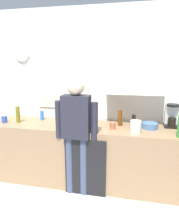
% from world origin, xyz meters
% --- Properties ---
extents(ground_plane, '(8.00, 8.00, 0.00)m').
position_xyz_m(ground_plane, '(0.00, 0.00, 0.00)').
color(ground_plane, silver).
extents(kitchen_counter, '(2.91, 0.64, 0.89)m').
position_xyz_m(kitchen_counter, '(0.00, 0.30, 0.44)').
color(kitchen_counter, '#937251').
rests_on(kitchen_counter, ground_plane).
extents(dishwasher_panel, '(0.56, 0.02, 0.80)m').
position_xyz_m(dishwasher_panel, '(0.12, -0.03, 0.40)').
color(dishwasher_panel, black).
rests_on(dishwasher_panel, ground_plane).
extents(back_wall_assembly, '(4.51, 0.42, 2.60)m').
position_xyz_m(back_wall_assembly, '(0.08, 0.70, 1.36)').
color(back_wall_assembly, white).
rests_on(back_wall_assembly, ground_plane).
extents(coffee_maker, '(0.20, 0.20, 0.33)m').
position_xyz_m(coffee_maker, '(1.26, 0.54, 1.04)').
color(coffee_maker, black).
rests_on(coffee_maker, kitchen_counter).
extents(bottle_dark_sauce, '(0.06, 0.06, 0.18)m').
position_xyz_m(bottle_dark_sauce, '(0.73, 0.39, 0.98)').
color(bottle_dark_sauce, black).
rests_on(bottle_dark_sauce, kitchen_counter).
extents(bottle_red_vinegar, '(0.06, 0.06, 0.22)m').
position_xyz_m(bottle_red_vinegar, '(-0.14, 0.37, 1.00)').
color(bottle_red_vinegar, maroon).
rests_on(bottle_red_vinegar, kitchen_counter).
extents(bottle_olive_oil, '(0.06, 0.06, 0.25)m').
position_xyz_m(bottle_olive_oil, '(-1.00, 0.26, 1.01)').
color(bottle_olive_oil, olive).
rests_on(bottle_olive_oil, kitchen_counter).
extents(bottle_amber_beer, '(0.06, 0.06, 0.23)m').
position_xyz_m(bottle_amber_beer, '(0.54, 0.42, 1.00)').
color(bottle_amber_beer, brown).
rests_on(bottle_amber_beer, kitchen_counter).
extents(cup_white_mug, '(0.08, 0.08, 0.09)m').
position_xyz_m(cup_white_mug, '(-0.05, 0.28, 0.94)').
color(cup_white_mug, white).
rests_on(cup_white_mug, kitchen_counter).
extents(cup_blue_mug, '(0.08, 0.08, 0.10)m').
position_xyz_m(cup_blue_mug, '(-1.20, 0.20, 0.94)').
color(cup_blue_mug, '#3351B2').
rests_on(cup_blue_mug, kitchen_counter).
extents(cup_terracotta_mug, '(0.08, 0.08, 0.09)m').
position_xyz_m(cup_terracotta_mug, '(0.45, 0.24, 0.94)').
color(cup_terracotta_mug, '#B26647').
rests_on(cup_terracotta_mug, kitchen_counter).
extents(mixing_bowl, '(0.22, 0.22, 0.08)m').
position_xyz_m(mixing_bowl, '(0.95, 0.37, 0.93)').
color(mixing_bowl, '#4C72A5').
rests_on(mixing_bowl, kitchen_counter).
extents(dish_soap, '(0.06, 0.06, 0.18)m').
position_xyz_m(dish_soap, '(-0.70, 0.47, 0.97)').
color(dish_soap, blue).
rests_on(dish_soap, kitchen_counter).
extents(storage_canister, '(0.14, 0.14, 0.17)m').
position_xyz_m(storage_canister, '(0.76, 0.12, 0.97)').
color(storage_canister, silver).
rests_on(storage_canister, kitchen_counter).
extents(person_at_sink, '(0.57, 0.22, 1.60)m').
position_xyz_m(person_at_sink, '(0.00, 0.00, 0.95)').
color(person_at_sink, '#3F4766').
rests_on(person_at_sink, ground_plane).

